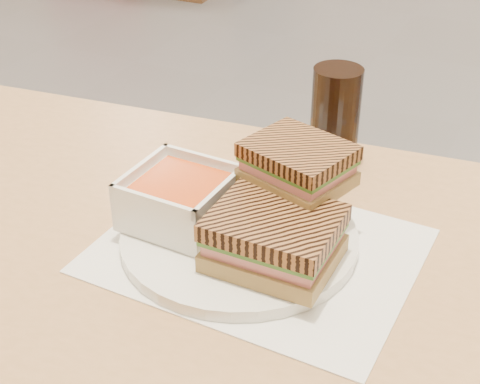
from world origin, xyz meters
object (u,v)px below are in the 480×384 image
at_px(plate, 239,237).
at_px(panini_lower, 274,238).
at_px(soup_bowl, 180,200).
at_px(cola_glass, 335,118).
at_px(main_table, 213,352).

height_order(plate, panini_lower, panini_lower).
bearing_deg(plate, soup_bowl, -174.84).
bearing_deg(soup_bowl, panini_lower, -11.06).
bearing_deg(plate, cola_glass, 81.52).
height_order(main_table, panini_lower, panini_lower).
xyz_separation_m(plate, panini_lower, (0.06, -0.03, 0.04)).
relative_size(main_table, cola_glass, 9.18).
bearing_deg(cola_glass, soup_bowl, -114.78).
xyz_separation_m(plate, soup_bowl, (-0.07, -0.01, 0.03)).
distance_m(main_table, cola_glass, 0.34).
height_order(plate, cola_glass, cola_glass).
distance_m(plate, cola_glass, 0.23).
xyz_separation_m(soup_bowl, panini_lower, (0.13, -0.02, 0.00)).
distance_m(plate, soup_bowl, 0.08).
bearing_deg(panini_lower, cola_glass, 95.17).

